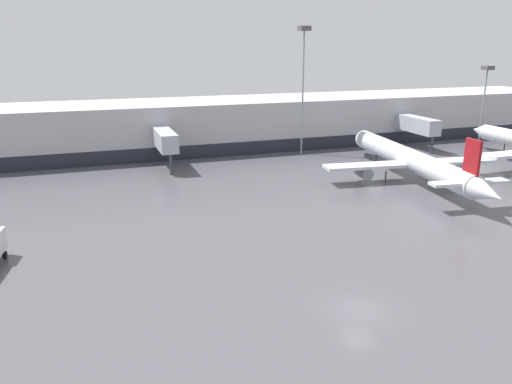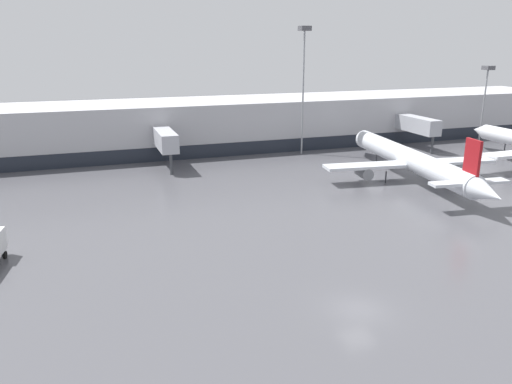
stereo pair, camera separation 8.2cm
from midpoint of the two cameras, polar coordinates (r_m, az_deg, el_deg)
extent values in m
plane|color=#4C4C51|center=(39.12, 11.59, -13.02)|extent=(320.00, 320.00, 0.00)
cube|color=#B2B2B7|center=(93.86, -7.76, 7.53)|extent=(160.00, 16.00, 9.00)
cube|color=#1E232D|center=(86.70, -6.61, 4.60)|extent=(156.80, 0.10, 2.40)
cube|color=#A8AAB2|center=(98.30, 17.92, 7.35)|extent=(2.60, 10.60, 2.80)
cylinder|color=#3F4247|center=(95.14, 19.43, 5.08)|extent=(0.44, 0.44, 3.20)
cube|color=#A8AAB2|center=(80.08, -10.38, 5.92)|extent=(2.60, 10.11, 2.80)
cylinder|color=#3F4247|center=(76.39, -9.74, 3.13)|extent=(0.44, 0.44, 3.20)
cylinder|color=silver|center=(76.09, 16.95, 3.70)|extent=(6.84, 31.78, 3.01)
cone|color=silver|center=(91.44, 11.74, 6.16)|extent=(3.24, 3.63, 2.86)
cone|color=silver|center=(61.43, 24.95, -0.14)|extent=(3.23, 4.81, 2.71)
cube|color=silver|center=(75.55, 17.20, 3.12)|extent=(25.95, 6.16, 0.44)
cube|color=silver|center=(64.07, 23.14, 1.00)|extent=(9.93, 2.88, 0.35)
cube|color=maroon|center=(63.42, 23.44, 3.51)|extent=(0.69, 2.76, 4.57)
cylinder|color=slate|center=(72.56, 12.14, 2.22)|extent=(2.05, 3.52, 1.65)
cylinder|color=slate|center=(79.48, 21.70, 2.65)|extent=(2.05, 3.52, 1.65)
cylinder|color=#2D2D33|center=(85.47, 13.56, 3.82)|extent=(0.20, 0.20, 1.68)
cylinder|color=#2D2D33|center=(73.34, 14.57, 1.66)|extent=(0.20, 0.20, 1.68)
cylinder|color=#2D2D33|center=(77.33, 20.05, 1.94)|extent=(0.20, 0.20, 1.68)
cone|color=silver|center=(103.65, 24.10, 6.45)|extent=(2.56, 2.95, 2.53)
cylinder|color=#2D2D33|center=(99.49, 26.47, 4.44)|extent=(0.20, 0.20, 2.15)
cylinder|color=black|center=(52.00, -26.82, -6.43)|extent=(0.36, 0.73, 0.70)
cylinder|color=gray|center=(110.58, 24.48, 8.91)|extent=(0.30, 0.30, 14.12)
cube|color=#4C4C51|center=(110.02, 24.95, 12.75)|extent=(1.80, 1.80, 0.80)
cylinder|color=gray|center=(89.14, 5.33, 11.06)|extent=(0.30, 0.30, 21.13)
cube|color=#4C4C51|center=(88.76, 5.53, 18.12)|extent=(1.80, 1.80, 0.80)
camera|label=1|loc=(0.04, -90.04, -0.01)|focal=35.00mm
camera|label=2|loc=(0.04, 89.96, 0.01)|focal=35.00mm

